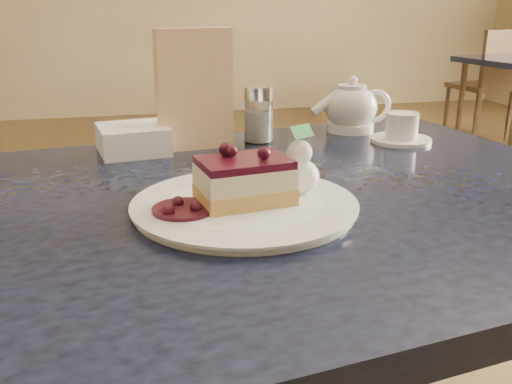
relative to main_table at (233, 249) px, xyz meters
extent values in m
cube|color=black|center=(0.00, 0.00, 0.06)|extent=(1.38, 1.02, 0.04)
cylinder|color=#4B3523|center=(0.52, 0.44, -0.34)|extent=(0.05, 0.05, 0.76)
cylinder|color=white|center=(0.01, -0.05, 0.09)|extent=(0.31, 0.31, 0.01)
cube|color=#C98B45|center=(0.01, -0.05, 0.11)|extent=(0.14, 0.11, 0.02)
cube|color=beige|center=(0.01, -0.05, 0.13)|extent=(0.14, 0.11, 0.03)
cube|color=black|center=(0.01, -0.05, 0.15)|extent=(0.13, 0.10, 0.01)
ellipsoid|color=white|center=(0.10, -0.03, 0.12)|extent=(0.06, 0.06, 0.05)
cylinder|color=black|center=(-0.08, -0.07, 0.10)|extent=(0.09, 0.09, 0.01)
cylinder|color=white|center=(0.42, 0.27, 0.09)|extent=(0.13, 0.13, 0.01)
cylinder|color=white|center=(0.42, 0.27, 0.12)|extent=(0.07, 0.07, 0.05)
ellipsoid|color=white|center=(0.35, 0.39, 0.13)|extent=(0.12, 0.12, 0.10)
cylinder|color=white|center=(0.35, 0.39, 0.19)|extent=(0.06, 0.06, 0.01)
cylinder|color=white|center=(0.27, 0.39, 0.13)|extent=(0.06, 0.02, 0.05)
cube|color=#FFF0B7|center=(-0.01, 0.32, 0.20)|extent=(0.15, 0.05, 0.23)
cylinder|color=white|center=(0.12, 0.34, 0.13)|extent=(0.06, 0.06, 0.09)
cylinder|color=silver|center=(0.12, 0.34, 0.19)|extent=(0.06, 0.06, 0.03)
cube|color=white|center=(-0.13, 0.31, 0.11)|extent=(0.14, 0.14, 0.05)
cylinder|color=#4B3523|center=(2.28, 2.89, -0.38)|extent=(0.04, 0.04, 0.67)
camera|label=1|loc=(-0.16, -0.80, 0.37)|focal=40.00mm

